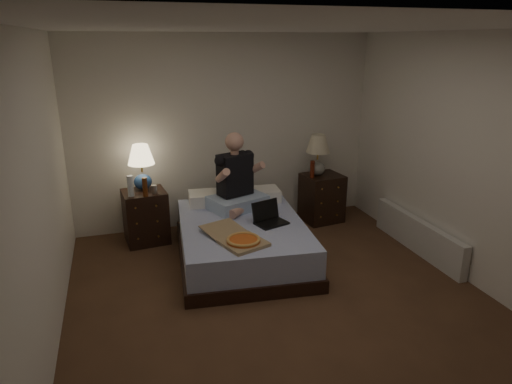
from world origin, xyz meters
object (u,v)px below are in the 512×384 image
object	(u,v)px
bed	(242,241)
nightstand_left	(146,217)
lamp_left	(142,167)
radiator	(418,235)
lamp_right	(318,155)
water_bottle	(130,186)
pizza_box	(243,241)
beer_bottle_left	(145,187)
laptop	(272,214)
soda_can	(154,189)
nightstand_right	(322,198)
beer_bottle_right	(312,169)
person	(237,172)

from	to	relation	value
bed	nightstand_left	xyz separation A→B (m)	(-1.01, 0.83, 0.10)
lamp_left	radiator	distance (m)	3.41
lamp_right	water_bottle	xyz separation A→B (m)	(-2.45, -0.15, -0.16)
radiator	pizza_box	bearing A→B (deg)	-176.03
beer_bottle_left	laptop	world-z (taller)	beer_bottle_left
bed	soda_can	xyz separation A→B (m)	(-0.89, 0.72, 0.48)
soda_can	nightstand_right	bearing A→B (deg)	2.64
lamp_right	beer_bottle_right	distance (m)	0.22
nightstand_left	soda_can	world-z (taller)	soda_can
soda_can	beer_bottle_right	size ratio (longest dim) A/B	0.43
nightstand_left	beer_bottle_right	distance (m)	2.24
beer_bottle_right	pizza_box	distance (m)	1.90
lamp_right	pizza_box	size ratio (longest dim) A/B	0.74
bed	beer_bottle_right	size ratio (longest dim) A/B	7.89
lamp_left	person	xyz separation A→B (m)	(1.07, -0.48, -0.02)
laptop	beer_bottle_left	bearing A→B (deg)	131.59
bed	nightstand_right	distance (m)	1.61
water_bottle	pizza_box	size ratio (longest dim) A/B	0.33
bed	pizza_box	world-z (taller)	pizza_box
beer_bottle_left	laptop	distance (m)	1.53
water_bottle	laptop	bearing A→B (deg)	-30.02
nightstand_left	nightstand_right	bearing A→B (deg)	-6.09
lamp_right	beer_bottle_left	size ratio (longest dim) A/B	2.43
person	pizza_box	xyz separation A→B (m)	(-0.22, -1.02, -0.43)
water_bottle	laptop	distance (m)	1.70
nightstand_left	radiator	xyz separation A→B (m)	(3.06, -1.25, -0.13)
water_bottle	beer_bottle_right	world-z (taller)	water_bottle
lamp_right	person	world-z (taller)	person
nightstand_left	person	world-z (taller)	person
nightstand_left	laptop	size ratio (longest dim) A/B	1.93
beer_bottle_right	laptop	size ratio (longest dim) A/B	0.68
water_bottle	radiator	xyz separation A→B (m)	(3.21, -1.12, -0.58)
nightstand_right	lamp_right	size ratio (longest dim) A/B	1.17
lamp_right	soda_can	size ratio (longest dim) A/B	5.60
lamp_right	radiator	distance (m)	1.65
bed	soda_can	size ratio (longest dim) A/B	18.16
person	laptop	world-z (taller)	person
pizza_box	beer_bottle_left	bearing A→B (deg)	106.27
beer_bottle_left	beer_bottle_right	bearing A→B (deg)	3.31
bed	water_bottle	xyz separation A→B (m)	(-1.16, 0.70, 0.55)
beer_bottle_left	laptop	size ratio (longest dim) A/B	0.68
beer_bottle_left	beer_bottle_right	distance (m)	2.19
nightstand_right	soda_can	distance (m)	2.30
bed	person	xyz separation A→B (m)	(0.07, 0.45, 0.69)
person	laptop	bearing A→B (deg)	-88.46
bed	person	size ratio (longest dim) A/B	1.95
bed	nightstand_left	distance (m)	1.31
water_bottle	bed	bearing A→B (deg)	-30.94
beer_bottle_right	nightstand_left	bearing A→B (deg)	178.13
person	pizza_box	world-z (taller)	person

